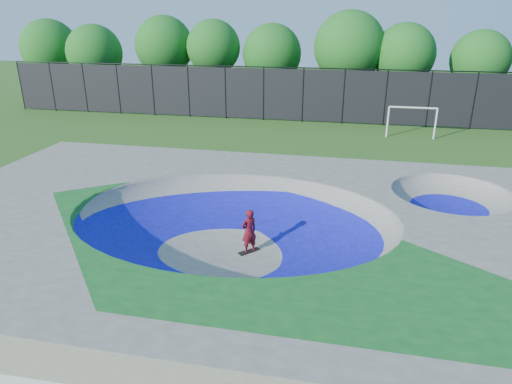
% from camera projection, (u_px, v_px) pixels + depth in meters
% --- Properties ---
extents(ground, '(120.00, 120.00, 0.00)m').
position_uv_depth(ground, '(234.00, 252.00, 15.70)').
color(ground, '#285216').
rests_on(ground, ground).
extents(skate_deck, '(22.00, 14.00, 1.50)m').
position_uv_depth(skate_deck, '(234.00, 233.00, 15.43)').
color(skate_deck, gray).
rests_on(skate_deck, ground).
extents(skater, '(0.68, 0.68, 1.59)m').
position_uv_depth(skater, '(249.00, 231.00, 15.43)').
color(skater, '#B20E1E').
rests_on(skater, ground).
extents(skateboard, '(0.71, 0.71, 0.05)m').
position_uv_depth(skateboard, '(249.00, 251.00, 15.71)').
color(skateboard, black).
rests_on(skateboard, ground).
extents(soccer_goal, '(3.13, 0.12, 2.07)m').
position_uv_depth(soccer_goal, '(412.00, 116.00, 29.79)').
color(soccer_goal, silver).
rests_on(soccer_goal, ground).
extents(fence, '(48.09, 0.09, 4.04)m').
position_uv_depth(fence, '(303.00, 94.00, 34.09)').
color(fence, black).
rests_on(fence, ground).
extents(treeline, '(53.88, 7.04, 8.05)m').
position_uv_depth(treeline, '(292.00, 52.00, 37.82)').
color(treeline, '#472E23').
rests_on(treeline, ground).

